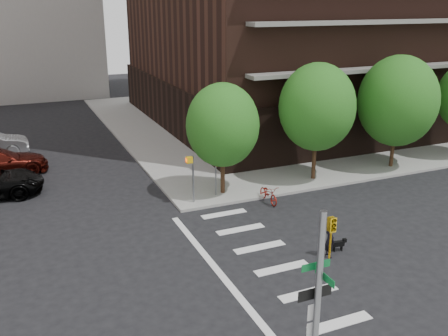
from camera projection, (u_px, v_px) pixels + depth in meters
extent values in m
plane|color=black|center=(214.00, 284.00, 19.34)|extent=(120.00, 120.00, 0.00)
cube|color=gray|center=(320.00, 115.00, 47.47)|extent=(39.00, 33.00, 0.15)
cube|color=silver|center=(340.00, 323.00, 16.98)|extent=(2.40, 0.50, 0.01)
cube|color=silver|center=(308.00, 293.00, 18.72)|extent=(2.40, 0.50, 0.01)
cube|color=silver|center=(282.00, 268.00, 20.46)|extent=(2.40, 0.50, 0.01)
cube|color=silver|center=(260.00, 247.00, 22.20)|extent=(2.40, 0.50, 0.01)
cube|color=silver|center=(240.00, 229.00, 23.95)|extent=(2.40, 0.50, 0.01)
cube|color=silver|center=(224.00, 214.00, 25.69)|extent=(2.40, 0.50, 0.01)
cube|color=silver|center=(226.00, 281.00, 19.52)|extent=(0.30, 13.00, 0.01)
cube|color=black|center=(295.00, 95.00, 46.31)|extent=(25.50, 25.50, 4.00)
cylinder|color=#301E11|center=(223.00, 173.00, 27.83)|extent=(0.24, 0.24, 2.30)
sphere|color=#235B19|center=(223.00, 125.00, 26.95)|extent=(4.00, 4.00, 4.00)
cylinder|color=#301E11|center=(314.00, 158.00, 30.03)|extent=(0.24, 0.24, 2.60)
sphere|color=#235B19|center=(317.00, 107.00, 29.05)|extent=(4.50, 4.50, 4.50)
cylinder|color=#301E11|center=(392.00, 149.00, 32.34)|extent=(0.24, 0.24, 2.30)
sphere|color=#235B19|center=(398.00, 101.00, 31.33)|extent=(5.00, 5.00, 5.00)
cylinder|color=slate|center=(316.00, 329.00, 11.62)|extent=(0.16, 0.16, 6.00)
imported|color=gold|center=(331.00, 238.00, 10.98)|extent=(0.16, 0.20, 1.00)
cube|color=#0A5926|center=(316.00, 266.00, 11.24)|extent=(0.75, 0.02, 0.18)
cube|color=#0A5926|center=(325.00, 277.00, 11.25)|extent=(0.02, 0.75, 0.18)
cube|color=black|center=(315.00, 293.00, 11.44)|extent=(0.90, 0.02, 0.28)
cube|color=silver|center=(314.00, 312.00, 11.60)|extent=(0.32, 0.02, 0.42)
cube|color=silver|center=(312.00, 330.00, 11.76)|extent=(0.32, 0.02, 0.42)
cylinder|color=slate|center=(193.00, 179.00, 26.42)|extent=(0.10, 0.10, 2.60)
cube|color=gold|center=(189.00, 160.00, 25.99)|extent=(0.32, 0.25, 0.32)
cylinder|color=slate|center=(216.00, 176.00, 27.48)|extent=(0.08, 0.08, 2.20)
cube|color=gold|center=(217.00, 161.00, 27.06)|extent=(0.64, 0.02, 0.64)
imported|color=maroon|center=(269.00, 194.00, 27.04)|extent=(0.68, 1.89, 0.99)
imported|color=black|center=(330.00, 240.00, 21.19)|extent=(0.58, 0.40, 1.55)
cube|color=black|center=(338.00, 244.00, 21.79)|extent=(0.57, 0.27, 0.22)
cube|color=black|center=(345.00, 240.00, 21.81)|extent=(0.18, 0.15, 0.16)
cylinder|color=black|center=(340.00, 247.00, 21.97)|extent=(0.06, 0.06, 0.24)
cylinder|color=black|center=(335.00, 250.00, 21.75)|extent=(0.06, 0.06, 0.24)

